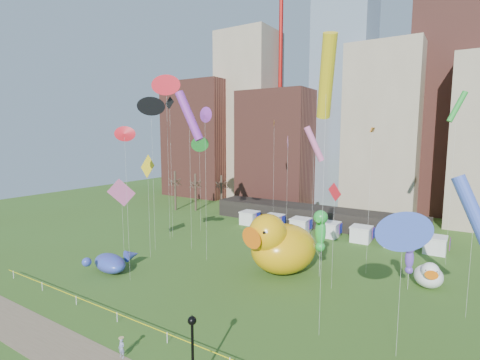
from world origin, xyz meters
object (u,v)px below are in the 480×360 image
Objects in this scene: seahorse_green at (320,227)px; whale_inflatable at (111,262)px; small_duck at (429,275)px; lamppost at (192,346)px; woman at (122,348)px; seahorse_purple at (409,255)px; big_duck at (280,245)px.

seahorse_green is 1.12× the size of whale_inflatable.
small_duck is 28.28m from lamppost.
seahorse_green is at bearing 70.62° from woman.
seahorse_purple is at bearing 69.13° from lamppost.
lamppost is (21.65, -10.69, 2.15)m from whale_inflatable.
big_duck is 5.21m from seahorse_green.
seahorse_purple is 33.88m from whale_inflatable.
lamppost reaches higher than woman.
seahorse_green is at bearing 89.72° from lamppost.
small_duck is 12.36m from seahorse_green.
big_duck is 1.51× the size of whale_inflatable.
whale_inflatable is at bearing 142.01° from woman.
seahorse_purple reaches higher than small_duck.
woman is (-16.10, -24.30, -2.98)m from seahorse_purple.
seahorse_purple is 3.45× the size of woman.
seahorse_green is at bearing -173.33° from small_duck.
seahorse_green is (4.36, 1.38, 2.49)m from big_duck.
seahorse_green reaches higher than big_duck.
seahorse_purple is at bearing -148.74° from small_duck.
big_duck is 20.38m from whale_inflatable.
big_duck is at bearing -170.39° from seahorse_green.
seahorse_purple reaches higher than whale_inflatable.
big_duck is 21.38m from woman.
small_duck is 2.86× the size of woman.
whale_inflatable is at bearing -159.60° from seahorse_green.
woman is at bearing -135.71° from small_duck.
whale_inflatable is at bearing -129.82° from big_duck.
seahorse_purple is at bearing 36.52° from whale_inflatable.
lamppost is at bearing -98.24° from seahorse_green.
lamppost reaches higher than seahorse_purple.
big_duck is 1.34× the size of seahorse_green.
whale_inflatable is (-17.40, -10.36, -2.32)m from big_duck.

